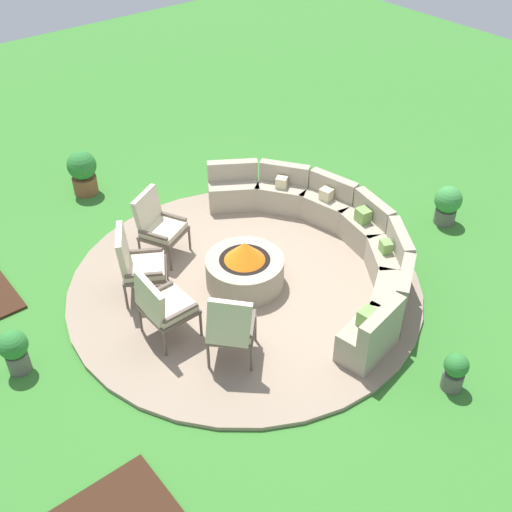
{
  "coord_description": "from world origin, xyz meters",
  "views": [
    {
      "loc": [
        5.4,
        -4.14,
        5.83
      ],
      "look_at": [
        0.0,
        0.2,
        0.45
      ],
      "focal_mm": 44.15,
      "sensor_mm": 36.0,
      "label": 1
    }
  ],
  "objects": [
    {
      "name": "ground_plane",
      "position": [
        0.0,
        0.0,
        0.0
      ],
      "size": [
        24.0,
        24.0,
        0.0
      ],
      "primitive_type": "plane",
      "color": "#387A2D"
    },
    {
      "name": "patio_circle",
      "position": [
        0.0,
        0.0,
        0.03
      ],
      "size": [
        4.97,
        4.97,
        0.06
      ],
      "primitive_type": "cylinder",
      "color": "gray",
      "rests_on": "ground_plane"
    },
    {
      "name": "fire_pit",
      "position": [
        0.0,
        0.0,
        0.33
      ],
      "size": [
        1.1,
        1.1,
        0.71
      ],
      "color": "#9E937F",
      "rests_on": "patio_circle"
    },
    {
      "name": "curved_stone_bench",
      "position": [
        0.28,
        1.43,
        0.36
      ],
      "size": [
        4.39,
        2.35,
        0.75
      ],
      "color": "#9E937F",
      "rests_on": "patio_circle"
    },
    {
      "name": "lounge_chair_front_left",
      "position": [
        -1.34,
        -0.56,
        0.6
      ],
      "size": [
        0.77,
        0.78,
        1.04
      ],
      "rotation": [
        0.0,
        0.0,
        5.17
      ],
      "color": "brown",
      "rests_on": "patio_circle"
    },
    {
      "name": "lounge_chair_front_right",
      "position": [
        -0.73,
        -1.26,
        0.61
      ],
      "size": [
        0.8,
        0.81,
        1.08
      ],
      "rotation": [
        0.0,
        0.0,
        5.74
      ],
      "color": "brown",
      "rests_on": "patio_circle"
    },
    {
      "name": "lounge_chair_back_left",
      "position": [
        0.19,
        -1.43,
        0.59
      ],
      "size": [
        0.64,
        0.59,
        1.03
      ],
      "rotation": [
        0.0,
        0.0,
        6.31
      ],
      "color": "brown",
      "rests_on": "patio_circle"
    },
    {
      "name": "lounge_chair_back_right",
      "position": [
        1.03,
        -1.02,
        0.61
      ],
      "size": [
        0.78,
        0.8,
        1.07
      ],
      "rotation": [
        0.0,
        0.0,
        7.08
      ],
      "color": "brown",
      "rests_on": "patio_circle"
    },
    {
      "name": "potted_plant_0",
      "position": [
        0.76,
        3.5,
        0.36
      ],
      "size": [
        0.43,
        0.43,
        0.65
      ],
      "color": "#605B56",
      "rests_on": "ground_plane"
    },
    {
      "name": "potted_plant_1",
      "position": [
        2.99,
        0.78,
        0.28
      ],
      "size": [
        0.29,
        0.29,
        0.52
      ],
      "color": "#605B56",
      "rests_on": "ground_plane"
    },
    {
      "name": "potted_plant_2",
      "position": [
        -3.71,
        -0.6,
        0.42
      ],
      "size": [
        0.49,
        0.49,
        0.78
      ],
      "color": "brown",
      "rests_on": "ground_plane"
    },
    {
      "name": "potted_plant_3",
      "position": [
        -0.49,
        -3.11,
        0.34
      ],
      "size": [
        0.36,
        0.36,
        0.61
      ],
      "color": "#605B56",
      "rests_on": "ground_plane"
    }
  ]
}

